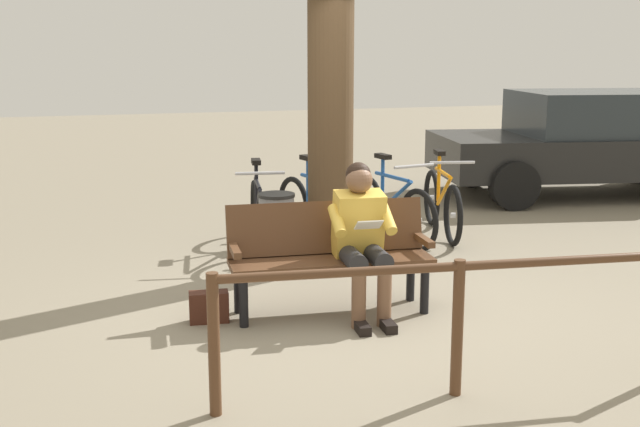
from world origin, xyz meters
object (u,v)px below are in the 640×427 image
bench (329,249)px  parked_car (591,141)px  person_reading (362,233)px  handbag (209,307)px  litter_bin (277,232)px  bicycle_black (391,209)px  bicycle_silver (317,211)px  tree_trunk (331,86)px  bicycle_green (258,217)px  bicycle_blue (442,203)px

bench → parked_car: 6.34m
person_reading → handbag: bearing=-4.0°
litter_bin → bicycle_black: (-1.48, -0.77, -0.01)m
person_reading → bicycle_silver: 2.37m
tree_trunk → bicycle_silver: bearing=-96.8°
handbag → litter_bin: 1.53m
bicycle_green → tree_trunk: bearing=51.8°
tree_trunk → bicycle_black: bearing=-145.6°
handbag → litter_bin: size_ratio=0.40×
handbag → bicycle_black: 3.09m
bench → bicycle_blue: bicycle_blue is taller
handbag → tree_trunk: size_ratio=0.09×
handbag → bicycle_silver: bearing=-125.5°
handbag → tree_trunk: (-1.44, -1.40, 1.60)m
handbag → parked_car: parked_car is taller
bench → handbag: size_ratio=5.45×
person_reading → bicycle_black: (-1.16, -2.19, -0.31)m
tree_trunk → bicycle_green: size_ratio=2.06×
bench → bicycle_black: bearing=-119.5°
person_reading → bicycle_green: (0.32, -2.21, -0.31)m
person_reading → tree_trunk: tree_trunk is taller
tree_trunk → bicycle_blue: 2.18m
tree_trunk → bicycle_black: tree_trunk is taller
bicycle_blue → bicycle_black: bearing=-68.1°
bicycle_green → bicycle_blue: bearing=101.7°
tree_trunk → person_reading: bearing=80.7°
handbag → bicycle_silver: 2.64m
bicycle_silver → bicycle_green: bearing=-93.9°
person_reading → handbag: person_reading is taller
handbag → tree_trunk: tree_trunk is taller
handbag → bicycle_green: 2.21m
bicycle_blue → bicycle_silver: 1.46m
bicycle_silver → parked_car: parked_car is taller
bicycle_silver → bicycle_green: same height
bicycle_silver → parked_car: (-4.55, -1.61, 0.41)m
bicycle_black → handbag: bearing=-60.0°
bicycle_blue → bicycle_black: 0.66m
bench → bicycle_green: (0.11, -2.02, -0.15)m
tree_trunk → litter_bin: tree_trunk is taller
person_reading → litter_bin: (0.32, -1.42, -0.29)m
bicycle_silver → parked_car: bearing=95.8°
person_reading → bicycle_blue: 2.94m
handbag → bicycle_green: (-0.86, -2.03, 0.24)m
tree_trunk → litter_bin: size_ratio=4.63×
litter_bin → tree_trunk: bearing=-164.8°
person_reading → litter_bin: bearing=-72.6°
bicycle_blue → parked_car: parked_car is taller
tree_trunk → bicycle_black: 1.74m
person_reading → bicycle_green: bearing=-77.1°
litter_bin → bicycle_black: 1.67m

